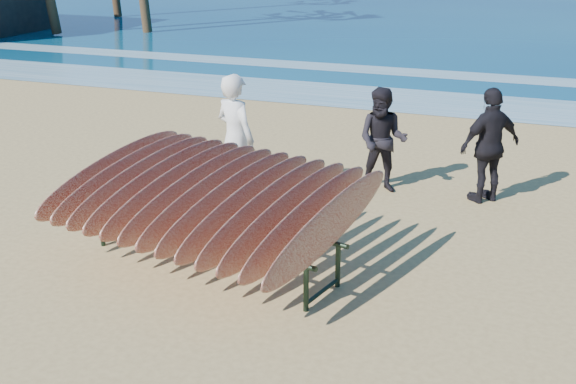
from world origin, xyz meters
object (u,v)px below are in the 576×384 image
object	(u,v)px
person_white	(235,138)
person_dark_a	(383,140)
surfboard_rack	(211,197)
person_dark_b	(490,146)

from	to	relation	value
person_white	person_dark_a	world-z (taller)	person_white
surfboard_rack	person_white	xyz separation A→B (m)	(-0.64, 2.08, 0.08)
surfboard_rack	person_dark_a	distance (m)	3.43
surfboard_rack	person_white	bearing A→B (deg)	119.94
surfboard_rack	person_dark_b	distance (m)	4.28
person_white	person_dark_b	distance (m)	3.58
person_dark_a	person_dark_b	bearing A→B (deg)	2.95
person_dark_a	person_dark_b	world-z (taller)	person_dark_b
surfboard_rack	person_white	size ratio (longest dim) A/B	1.99
surfboard_rack	person_dark_a	size ratio (longest dim) A/B	2.34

